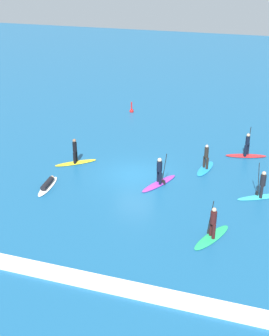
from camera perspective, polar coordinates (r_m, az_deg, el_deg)
ground_plane at (r=29.81m, az=0.00°, el=-0.87°), size 120.00×120.00×0.00m
surfer_on_yellow_board at (r=31.50m, az=-7.54°, el=1.37°), size 2.68×2.31×1.84m
surfer_on_teal_board at (r=27.90m, az=15.88°, el=-2.64°), size 2.90×2.02×2.17m
surfer_on_blue_board at (r=30.78m, az=9.05°, el=0.55°), size 1.15×2.69×1.80m
surfer_on_green_board at (r=23.55m, az=9.88°, el=-7.80°), size 1.84×2.98×2.10m
surfer_on_purple_board at (r=28.45m, az=3.17°, el=-1.21°), size 1.90×3.15×2.20m
surfer_on_red_board at (r=33.35m, az=14.06°, el=2.07°), size 3.00×1.42×2.24m
surfer_on_white_board at (r=28.73m, az=-10.99°, el=-2.08°), size 0.84×2.78×0.45m
marker_buoy at (r=41.82m, az=-0.38°, el=7.36°), size 0.39×0.39×1.06m
wave_crest at (r=21.25m, az=-9.29°, el=-13.23°), size 20.04×0.90×0.18m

